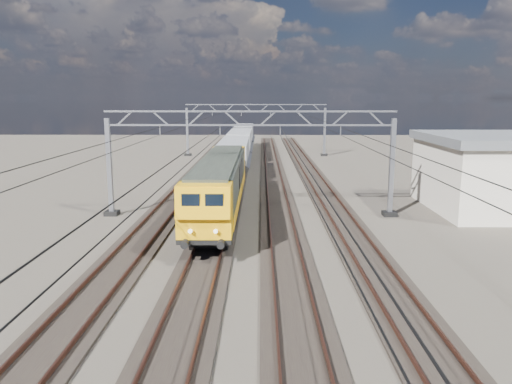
{
  "coord_description": "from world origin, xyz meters",
  "views": [
    {
      "loc": [
        0.73,
        -29.23,
        7.9
      ],
      "look_at": [
        0.43,
        -0.05,
        2.4
      ],
      "focal_mm": 35.0,
      "sensor_mm": 36.0,
      "label": 1
    }
  ],
  "objects_px": {
    "hopper_wagon_mid": "(240,143)",
    "catenary_gantry_far": "(256,128)",
    "hopper_wagon_lead": "(234,155)",
    "catenary_gantry_mid": "(250,159)",
    "locomotive": "(220,183)",
    "hopper_wagon_third": "(244,135)"
  },
  "relations": [
    {
      "from": "hopper_wagon_lead",
      "to": "locomotive",
      "type": "bearing_deg",
      "value": -90.0
    },
    {
      "from": "hopper_wagon_mid",
      "to": "catenary_gantry_mid",
      "type": "bearing_deg",
      "value": -86.37
    },
    {
      "from": "catenary_gantry_mid",
      "to": "locomotive",
      "type": "distance_m",
      "value": 2.58
    },
    {
      "from": "hopper_wagon_lead",
      "to": "catenary_gantry_mid",
      "type": "bearing_deg",
      "value": -83.41
    },
    {
      "from": "hopper_wagon_mid",
      "to": "hopper_wagon_third",
      "type": "bearing_deg",
      "value": 90.0
    },
    {
      "from": "hopper_wagon_mid",
      "to": "catenary_gantry_far",
      "type": "bearing_deg",
      "value": 65.98
    },
    {
      "from": "catenary_gantry_far",
      "to": "hopper_wagon_lead",
      "type": "xyz_separation_m",
      "value": [
        -2.0,
        -18.69,
        -1.67
      ]
    },
    {
      "from": "catenary_gantry_far",
      "to": "hopper_wagon_lead",
      "type": "relative_size",
      "value": 1.53
    },
    {
      "from": "catenary_gantry_mid",
      "to": "catenary_gantry_far",
      "type": "height_order",
      "value": "same"
    },
    {
      "from": "catenary_gantry_mid",
      "to": "hopper_wagon_third",
      "type": "relative_size",
      "value": 1.53
    },
    {
      "from": "hopper_wagon_third",
      "to": "catenary_gantry_mid",
      "type": "bearing_deg",
      "value": -87.49
    },
    {
      "from": "catenary_gantry_mid",
      "to": "locomotive",
      "type": "xyz_separation_m",
      "value": [
        -2.0,
        -0.38,
        -1.58
      ]
    },
    {
      "from": "catenary_gantry_mid",
      "to": "hopper_wagon_lead",
      "type": "bearing_deg",
      "value": 96.59
    },
    {
      "from": "locomotive",
      "to": "hopper_wagon_mid",
      "type": "relative_size",
      "value": 1.62
    },
    {
      "from": "hopper_wagon_lead",
      "to": "hopper_wagon_mid",
      "type": "distance_m",
      "value": 14.2
    },
    {
      "from": "locomotive",
      "to": "hopper_wagon_lead",
      "type": "xyz_separation_m",
      "value": [
        -0.0,
        17.7,
        -0.09
      ]
    },
    {
      "from": "hopper_wagon_lead",
      "to": "hopper_wagon_third",
      "type": "height_order",
      "value": "same"
    },
    {
      "from": "locomotive",
      "to": "hopper_wagon_lead",
      "type": "height_order",
      "value": "locomotive"
    },
    {
      "from": "catenary_gantry_mid",
      "to": "hopper_wagon_lead",
      "type": "xyz_separation_m",
      "value": [
        -2.0,
        17.31,
        -1.67
      ]
    },
    {
      "from": "catenary_gantry_mid",
      "to": "hopper_wagon_lead",
      "type": "relative_size",
      "value": 1.53
    },
    {
      "from": "locomotive",
      "to": "hopper_wagon_third",
      "type": "distance_m",
      "value": 46.1
    },
    {
      "from": "locomotive",
      "to": "hopper_wagon_third",
      "type": "bearing_deg",
      "value": 90.0
    }
  ]
}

